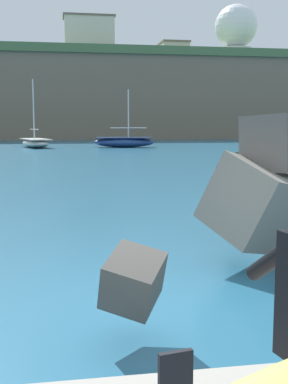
{
  "coord_description": "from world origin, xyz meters",
  "views": [
    {
      "loc": [
        -0.93,
        -5.55,
        2.23
      ],
      "look_at": [
        0.11,
        0.5,
        1.4
      ],
      "focal_mm": 47.09,
      "sensor_mm": 36.0,
      "label": 1
    }
  ],
  "objects_px": {
    "boat_mid_centre": "(36,143)",
    "station_building_west": "(173,54)",
    "boat_near_right": "(124,142)",
    "station_building_central": "(89,36)",
    "radar_dome": "(236,30)"
  },
  "relations": [
    {
      "from": "boat_mid_centre",
      "to": "station_building_west",
      "type": "bearing_deg",
      "value": 62.18
    },
    {
      "from": "boat_near_right",
      "to": "boat_mid_centre",
      "type": "xyz_separation_m",
      "value": [
        -8.42,
        1.07,
        -0.06
      ]
    },
    {
      "from": "station_building_central",
      "to": "boat_mid_centre",
      "type": "bearing_deg",
      "value": -102.06
    },
    {
      "from": "boat_near_right",
      "to": "station_building_west",
      "type": "distance_m",
      "value": 50.68
    },
    {
      "from": "radar_dome",
      "to": "station_building_west",
      "type": "relative_size",
      "value": 1.31
    },
    {
      "from": "boat_near_right",
      "to": "boat_mid_centre",
      "type": "bearing_deg",
      "value": 172.75
    },
    {
      "from": "radar_dome",
      "to": "boat_mid_centre",
      "type": "bearing_deg",
      "value": -131.77
    },
    {
      "from": "boat_mid_centre",
      "to": "station_building_central",
      "type": "distance_m",
      "value": 39.34
    },
    {
      "from": "boat_mid_centre",
      "to": "station_building_west",
      "type": "distance_m",
      "value": 52.93
    },
    {
      "from": "station_building_west",
      "to": "boat_mid_centre",
      "type": "bearing_deg",
      "value": -117.82
    },
    {
      "from": "boat_mid_centre",
      "to": "station_building_central",
      "type": "bearing_deg",
      "value": 77.94
    },
    {
      "from": "boat_mid_centre",
      "to": "radar_dome",
      "type": "height_order",
      "value": "radar_dome"
    },
    {
      "from": "boat_near_right",
      "to": "radar_dome",
      "type": "distance_m",
      "value": 49.01
    },
    {
      "from": "radar_dome",
      "to": "boat_near_right",
      "type": "bearing_deg",
      "value": -122.95
    },
    {
      "from": "boat_near_right",
      "to": "station_building_central",
      "type": "xyz_separation_m",
      "value": [
        -0.9,
        36.26,
        15.83
      ]
    }
  ]
}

